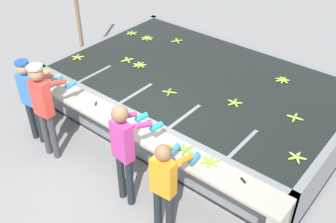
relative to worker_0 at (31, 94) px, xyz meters
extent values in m
plane|color=gray|center=(1.86, 0.27, -0.98)|extent=(80.00, 80.00, 0.00)
cube|color=gray|center=(1.86, 2.43, -0.95)|extent=(5.36, 3.42, 0.06)
cube|color=gray|center=(1.86, 0.78, -0.52)|extent=(5.36, 0.12, 0.92)
cube|color=gray|center=(1.86, 4.08, -0.52)|extent=(5.36, 0.12, 0.92)
cube|color=gray|center=(-0.76, 2.43, -0.52)|extent=(0.12, 3.42, 0.92)
cube|color=gray|center=(4.48, 2.43, -0.52)|extent=(0.12, 3.42, 0.92)
cube|color=black|center=(1.86, 2.43, -0.49)|extent=(5.12, 3.18, 0.85)
cube|color=gray|center=(0.25, 1.24, -0.52)|extent=(0.06, 0.80, 0.92)
cube|color=gray|center=(1.32, 1.24, -0.52)|extent=(0.06, 0.80, 0.92)
cube|color=gray|center=(2.39, 1.24, -0.52)|extent=(0.06, 0.80, 0.92)
cube|color=gray|center=(3.47, 1.24, -0.52)|extent=(0.06, 0.80, 0.92)
cube|color=#A8A393|center=(1.86, 0.49, -0.08)|extent=(5.36, 0.45, 0.05)
cube|color=#A8A393|center=(-0.72, 0.49, -0.54)|extent=(0.16, 0.41, 0.87)
cylinder|color=#1E2328|center=(-0.10, -0.04, -0.58)|extent=(0.11, 0.11, 0.80)
cylinder|color=#1E2328|center=(0.10, -0.02, -0.58)|extent=(0.11, 0.11, 0.80)
cube|color=blue|center=(0.00, -0.03, 0.10)|extent=(0.33, 0.20, 0.56)
sphere|color=tan|center=(0.00, -0.03, 0.52)|extent=(0.22, 0.22, 0.22)
cylinder|color=#1E5199|center=(0.00, -0.03, 0.62)|extent=(0.23, 0.23, 0.04)
cylinder|color=blue|center=(-0.18, 0.20, 0.30)|extent=(0.11, 0.32, 0.18)
cylinder|color=gold|center=(-0.20, 0.45, 0.13)|extent=(0.10, 0.21, 0.08)
cylinder|color=blue|center=(0.14, 0.23, 0.30)|extent=(0.11, 0.32, 0.18)
cylinder|color=gold|center=(0.12, 0.48, 0.13)|extent=(0.10, 0.21, 0.08)
cylinder|color=#38383D|center=(0.45, -0.15, -0.54)|extent=(0.11, 0.11, 0.87)
cylinder|color=#38383D|center=(0.65, -0.13, -0.54)|extent=(0.11, 0.11, 0.87)
cube|color=#DB3D33|center=(0.55, -0.14, 0.20)|extent=(0.33, 0.20, 0.62)
sphere|color=#9E704C|center=(0.55, -0.14, 0.66)|extent=(0.24, 0.24, 0.24)
cylinder|color=#9E9E99|center=(0.55, -0.14, 0.77)|extent=(0.25, 0.25, 0.04)
cylinder|color=#DB3D33|center=(0.37, 0.10, 0.43)|extent=(0.11, 0.32, 0.18)
cylinder|color=teal|center=(0.35, 0.35, 0.26)|extent=(0.10, 0.21, 0.08)
cylinder|color=#DB3D33|center=(0.69, 0.13, 0.43)|extent=(0.11, 0.32, 0.18)
cylinder|color=teal|center=(0.66, 0.38, 0.26)|extent=(0.10, 0.21, 0.08)
cylinder|color=#1E2328|center=(2.18, -0.05, -0.54)|extent=(0.11, 0.11, 0.87)
cylinder|color=#1E2328|center=(2.38, -0.07, -0.54)|extent=(0.11, 0.11, 0.87)
cube|color=#BC388E|center=(2.28, -0.06, 0.20)|extent=(0.34, 0.20, 0.61)
sphere|color=#896042|center=(2.28, -0.06, 0.65)|extent=(0.23, 0.23, 0.23)
cylinder|color=#BC388E|center=(2.15, 0.20, 0.42)|extent=(0.11, 0.32, 0.18)
cylinder|color=#1EA3AD|center=(2.17, 0.45, 0.25)|extent=(0.10, 0.21, 0.08)
cylinder|color=#BC388E|center=(2.47, 0.17, 0.42)|extent=(0.11, 0.32, 0.18)
cylinder|color=#1EA3AD|center=(2.49, 0.42, 0.25)|extent=(0.10, 0.21, 0.08)
cylinder|color=#1E2328|center=(2.99, -0.15, -0.59)|extent=(0.11, 0.11, 0.77)
cylinder|color=#1E2328|center=(3.19, -0.13, -0.59)|extent=(0.11, 0.11, 0.77)
cube|color=orange|center=(3.09, -0.14, 0.07)|extent=(0.33, 0.20, 0.55)
sphere|color=#896042|center=(3.09, -0.14, 0.48)|extent=(0.21, 0.21, 0.21)
cylinder|color=orange|center=(2.91, 0.09, 0.26)|extent=(0.11, 0.32, 0.18)
cylinder|color=teal|center=(2.89, 0.34, 0.10)|extent=(0.10, 0.21, 0.08)
cylinder|color=orange|center=(3.23, 0.12, 0.26)|extent=(0.11, 0.32, 0.18)
cylinder|color=teal|center=(3.20, 0.37, 0.10)|extent=(0.10, 0.21, 0.08)
ellipsoid|color=#9EC642|center=(0.67, 1.95, -0.04)|extent=(0.09, 0.17, 0.04)
ellipsoid|color=#9EC642|center=(0.72, 1.95, -0.04)|extent=(0.12, 0.16, 0.04)
ellipsoid|color=#9EC642|center=(0.74, 1.99, -0.04)|extent=(0.17, 0.06, 0.04)
ellipsoid|color=#9EC642|center=(0.73, 2.04, -0.04)|extent=(0.15, 0.14, 0.04)
ellipsoid|color=#9EC642|center=(0.68, 2.05, -0.04)|extent=(0.05, 0.17, 0.04)
ellipsoid|color=#9EC642|center=(0.64, 2.03, -0.04)|extent=(0.16, 0.12, 0.04)
ellipsoid|color=#9EC642|center=(0.64, 1.98, -0.04)|extent=(0.17, 0.09, 0.04)
cylinder|color=tan|center=(0.69, 2.00, -0.01)|extent=(0.03, 0.03, 0.04)
ellipsoid|color=#9EC642|center=(4.15, 1.44, -0.04)|extent=(0.17, 0.08, 0.04)
ellipsoid|color=#9EC642|center=(4.18, 1.38, -0.04)|extent=(0.12, 0.16, 0.04)
ellipsoid|color=#9EC642|center=(4.24, 1.38, -0.04)|extent=(0.13, 0.15, 0.04)
ellipsoid|color=#9EC642|center=(4.26, 1.45, -0.04)|extent=(0.17, 0.09, 0.04)
ellipsoid|color=#9EC642|center=(4.20, 1.48, -0.04)|extent=(0.04, 0.17, 0.04)
cylinder|color=tan|center=(4.21, 1.43, -0.01)|extent=(0.03, 0.03, 0.04)
ellipsoid|color=#93BC3D|center=(3.15, 3.23, -0.04)|extent=(0.17, 0.09, 0.04)
ellipsoid|color=#93BC3D|center=(3.15, 3.27, -0.04)|extent=(0.16, 0.12, 0.04)
ellipsoid|color=#93BC3D|center=(3.11, 3.30, -0.04)|extent=(0.05, 0.17, 0.04)
ellipsoid|color=#93BC3D|center=(3.06, 3.28, -0.04)|extent=(0.15, 0.14, 0.04)
ellipsoid|color=#93BC3D|center=(3.05, 3.23, -0.04)|extent=(0.17, 0.06, 0.04)
ellipsoid|color=#93BC3D|center=(3.07, 3.19, -0.04)|extent=(0.12, 0.16, 0.04)
ellipsoid|color=#93BC3D|center=(3.12, 3.19, -0.04)|extent=(0.09, 0.17, 0.04)
cylinder|color=tan|center=(3.10, 3.24, -0.01)|extent=(0.03, 0.03, 0.04)
ellipsoid|color=#9EC642|center=(3.79, 2.24, -0.04)|extent=(0.07, 0.17, 0.04)
ellipsoid|color=#9EC642|center=(3.84, 2.30, -0.04)|extent=(0.17, 0.07, 0.04)
ellipsoid|color=#9EC642|center=(3.77, 2.35, -0.04)|extent=(0.07, 0.17, 0.04)
ellipsoid|color=#9EC642|center=(3.73, 2.28, -0.04)|extent=(0.17, 0.07, 0.04)
cylinder|color=tan|center=(3.78, 2.29, -0.01)|extent=(0.03, 0.03, 0.04)
ellipsoid|color=#7FAD33|center=(0.62, 3.29, -0.04)|extent=(0.16, 0.12, 0.04)
ellipsoid|color=#7FAD33|center=(0.61, 3.36, -0.04)|extent=(0.12, 0.16, 0.04)
ellipsoid|color=#7FAD33|center=(0.53, 3.35, -0.04)|extent=(0.16, 0.12, 0.04)
ellipsoid|color=#7FAD33|center=(0.55, 3.27, -0.04)|extent=(0.12, 0.16, 0.04)
cylinder|color=tan|center=(0.58, 3.32, -0.01)|extent=(0.03, 0.03, 0.04)
ellipsoid|color=#75A333|center=(1.71, 1.58, -0.04)|extent=(0.17, 0.11, 0.04)
ellipsoid|color=#75A333|center=(1.79, 1.56, -0.04)|extent=(0.11, 0.17, 0.04)
ellipsoid|color=#75A333|center=(1.81, 1.63, -0.04)|extent=(0.17, 0.11, 0.04)
ellipsoid|color=#75A333|center=(1.74, 1.66, -0.04)|extent=(0.11, 0.17, 0.04)
cylinder|color=tan|center=(1.76, 1.61, -0.01)|extent=(0.03, 0.03, 0.04)
ellipsoid|color=#8CB738|center=(2.80, 2.10, -0.04)|extent=(0.09, 0.17, 0.04)
ellipsoid|color=#8CB738|center=(2.77, 2.04, -0.04)|extent=(0.17, 0.04, 0.04)
ellipsoid|color=#8CB738|center=(2.80, 1.99, -0.04)|extent=(0.09, 0.17, 0.04)
ellipsoid|color=#8CB738|center=(2.86, 2.01, -0.04)|extent=(0.16, 0.13, 0.04)
ellipsoid|color=#8CB738|center=(2.87, 2.08, -0.04)|extent=(0.16, 0.13, 0.04)
cylinder|color=tan|center=(2.82, 2.04, -0.01)|extent=(0.03, 0.03, 0.04)
ellipsoid|color=#9EC642|center=(-0.49, 1.39, -0.04)|extent=(0.05, 0.17, 0.04)
ellipsoid|color=#9EC642|center=(-0.44, 1.43, -0.04)|extent=(0.17, 0.08, 0.04)
ellipsoid|color=#9EC642|center=(-0.46, 1.49, -0.04)|extent=(0.12, 0.16, 0.04)
ellipsoid|color=#9EC642|center=(-0.53, 1.48, -0.04)|extent=(0.14, 0.15, 0.04)
ellipsoid|color=#9EC642|center=(-0.54, 1.42, -0.04)|extent=(0.17, 0.10, 0.04)
cylinder|color=tan|center=(-0.49, 1.44, -0.01)|extent=(0.03, 0.03, 0.04)
ellipsoid|color=#93BC3D|center=(-0.07, 2.98, -0.04)|extent=(0.17, 0.11, 0.04)
ellipsoid|color=#93BC3D|center=(-0.03, 2.95, -0.04)|extent=(0.07, 0.17, 0.04)
ellipsoid|color=#93BC3D|center=(0.02, 2.96, -0.04)|extent=(0.14, 0.15, 0.04)
ellipsoid|color=#93BC3D|center=(0.04, 3.01, -0.04)|extent=(0.17, 0.04, 0.04)
ellipsoid|color=#93BC3D|center=(0.02, 3.05, -0.04)|extent=(0.13, 0.16, 0.04)
ellipsoid|color=#93BC3D|center=(-0.03, 3.06, -0.04)|extent=(0.08, 0.17, 0.04)
ellipsoid|color=#93BC3D|center=(-0.07, 3.03, -0.04)|extent=(0.17, 0.10, 0.04)
cylinder|color=tan|center=(-0.02, 3.01, -0.01)|extent=(0.03, 0.03, 0.04)
ellipsoid|color=#7FAD33|center=(-0.41, 2.99, -0.04)|extent=(0.17, 0.06, 0.04)
ellipsoid|color=#7FAD33|center=(-0.44, 3.03, -0.04)|extent=(0.10, 0.17, 0.04)
ellipsoid|color=#7FAD33|center=(-0.49, 3.03, -0.04)|extent=(0.13, 0.16, 0.04)
ellipsoid|color=#7FAD33|center=(-0.52, 2.98, -0.04)|extent=(0.17, 0.06, 0.04)
ellipsoid|color=#7FAD33|center=(-0.48, 2.93, -0.04)|extent=(0.10, 0.17, 0.04)
ellipsoid|color=#7FAD33|center=(-0.43, 2.94, -0.04)|extent=(0.13, 0.16, 0.04)
cylinder|color=tan|center=(-0.46, 2.98, -0.01)|extent=(0.03, 0.03, 0.04)
ellipsoid|color=#9EC642|center=(0.34, 1.94, -0.04)|extent=(0.10, 0.17, 0.04)
ellipsoid|color=#9EC642|center=(0.41, 1.97, -0.04)|extent=(0.17, 0.10, 0.04)
ellipsoid|color=#9EC642|center=(0.39, 2.04, -0.04)|extent=(0.10, 0.17, 0.04)
ellipsoid|color=#9EC642|center=(0.31, 2.02, -0.04)|extent=(0.17, 0.10, 0.04)
cylinder|color=tan|center=(0.36, 1.99, -0.01)|extent=(0.03, 0.03, 0.04)
ellipsoid|color=#75A333|center=(2.96, 0.57, -0.04)|extent=(0.17, 0.04, 0.04)
ellipsoid|color=#75A333|center=(2.92, 0.62, -0.04)|extent=(0.09, 0.17, 0.04)
ellipsoid|color=#75A333|center=(2.86, 0.60, -0.04)|extent=(0.16, 0.13, 0.04)
ellipsoid|color=#75A333|center=(2.86, 0.54, -0.04)|extent=(0.16, 0.13, 0.04)
ellipsoid|color=#75A333|center=(2.92, 0.51, -0.04)|extent=(0.09, 0.17, 0.04)
cylinder|color=tan|center=(2.91, 0.57, 0.00)|extent=(0.03, 0.03, 0.04)
ellipsoid|color=#8CB738|center=(3.36, 0.63, -0.04)|extent=(0.14, 0.15, 0.04)
ellipsoid|color=#8CB738|center=(3.31, 0.64, -0.04)|extent=(0.09, 0.17, 0.04)
ellipsoid|color=#8CB738|center=(3.27, 0.59, -0.04)|extent=(0.17, 0.07, 0.04)
ellipsoid|color=#8CB738|center=(3.29, 0.54, -0.04)|extent=(0.14, 0.15, 0.04)
ellipsoid|color=#8CB738|center=(3.34, 0.53, -0.04)|extent=(0.09, 0.17, 0.04)
ellipsoid|color=#8CB738|center=(3.38, 0.57, -0.04)|extent=(0.17, 0.07, 0.04)
cylinder|color=tan|center=(3.32, 0.58, 0.00)|extent=(0.03, 0.03, 0.04)
cube|color=silver|center=(1.16, 0.40, -0.05)|extent=(0.15, 0.17, 0.00)
cube|color=black|center=(1.03, 0.55, -0.05)|extent=(0.08, 0.09, 0.02)
cube|color=silver|center=(4.04, 0.48, -0.05)|extent=(0.19, 0.12, 0.00)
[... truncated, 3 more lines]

